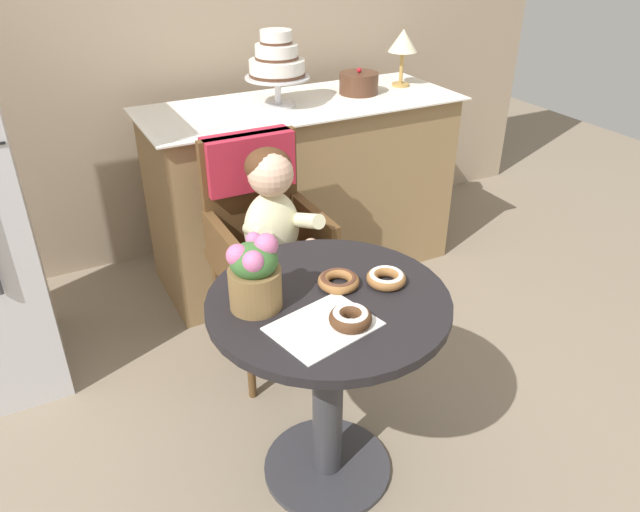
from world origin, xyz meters
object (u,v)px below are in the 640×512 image
object	(u,v)px
donut_mid	(386,278)
tiered_cake_stand	(277,62)
wicker_chair	(260,217)
table_lamp	(403,43)
flower_vase	(254,272)
round_layer_cake	(359,83)
donut_side	(350,317)
seated_child	(275,224)
cafe_table	(328,354)
donut_front	(339,280)

from	to	relation	value
donut_mid	tiered_cake_stand	world-z (taller)	tiered_cake_stand
tiered_cake_stand	donut_mid	bearing A→B (deg)	-100.21
wicker_chair	table_lamp	bearing A→B (deg)	24.01
flower_vase	round_layer_cake	distance (m)	1.67
donut_mid	donut_side	bearing A→B (deg)	-146.63
donut_mid	flower_vase	bearing A→B (deg)	170.00
tiered_cake_stand	table_lamp	size ratio (longest dim) A/B	1.20
seated_child	flower_vase	bearing A→B (deg)	-118.89
table_lamp	donut_side	bearing A→B (deg)	-127.84
cafe_table	tiered_cake_stand	size ratio (longest dim) A/B	2.11
table_lamp	donut_front	bearing A→B (deg)	-129.93
wicker_chair	round_layer_cake	world-z (taller)	round_layer_cake
tiered_cake_stand	table_lamp	xyz separation A→B (m)	(0.72, 0.05, 0.02)
cafe_table	table_lamp	world-z (taller)	table_lamp
seated_child	donut_mid	xyz separation A→B (m)	(0.10, -0.60, 0.06)
donut_front	donut_side	bearing A→B (deg)	-109.62
seated_child	tiered_cake_stand	size ratio (longest dim) A/B	2.13
cafe_table	donut_mid	size ratio (longest dim) A/B	6.00
donut_front	donut_side	distance (m)	0.20
cafe_table	tiered_cake_stand	distance (m)	1.49
cafe_table	wicker_chair	size ratio (longest dim) A/B	0.75
cafe_table	table_lamp	distance (m)	1.87
cafe_table	wicker_chair	xyz separation A→B (m)	(0.09, 0.74, 0.13)
cafe_table	flower_vase	xyz separation A→B (m)	(-0.20, 0.06, 0.32)
seated_child	round_layer_cake	xyz separation A→B (m)	(0.79, 0.74, 0.27)
cafe_table	wicker_chair	distance (m)	0.76
tiered_cake_stand	round_layer_cake	size ratio (longest dim) A/B	1.75
round_layer_cake	donut_front	bearing A→B (deg)	-122.71
donut_front	table_lamp	world-z (taller)	table_lamp
donut_side	flower_vase	world-z (taller)	flower_vase
donut_mid	table_lamp	size ratio (longest dim) A/B	0.42
donut_side	flower_vase	bearing A→B (deg)	133.74
round_layer_cake	table_lamp	xyz separation A→B (m)	(0.27, 0.02, 0.17)
flower_vase	tiered_cake_stand	bearing A→B (deg)	63.10
seated_child	donut_front	xyz separation A→B (m)	(-0.03, -0.54, 0.06)
donut_side	tiered_cake_stand	size ratio (longest dim) A/B	0.35
donut_mid	donut_side	distance (m)	0.24
wicker_chair	donut_front	world-z (taller)	wicker_chair
donut_mid	seated_child	bearing A→B (deg)	99.92
cafe_table	tiered_cake_stand	xyz separation A→B (m)	(0.43, 1.30, 0.59)
donut_mid	table_lamp	world-z (taller)	table_lamp
donut_mid	flower_vase	xyz separation A→B (m)	(-0.39, 0.07, 0.09)
wicker_chair	donut_front	xyz separation A→B (m)	(-0.03, -0.70, 0.10)
wicker_chair	seated_child	distance (m)	0.16
cafe_table	donut_front	distance (m)	0.24
wicker_chair	donut_mid	size ratio (longest dim) A/B	7.95
donut_mid	round_layer_cake	bearing A→B (deg)	62.74
donut_front	round_layer_cake	distance (m)	1.54
round_layer_cake	wicker_chair	bearing A→B (deg)	-143.65
donut_front	tiered_cake_stand	bearing A→B (deg)	73.58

